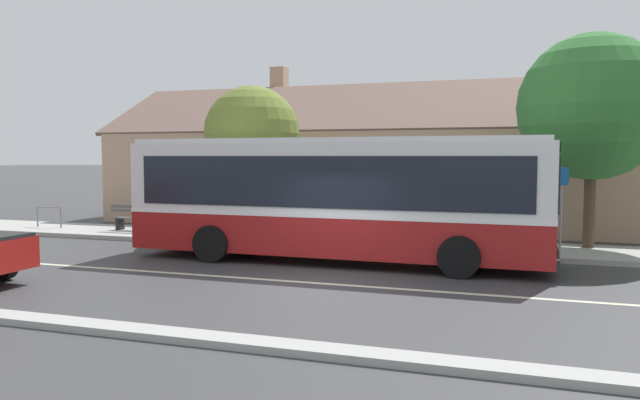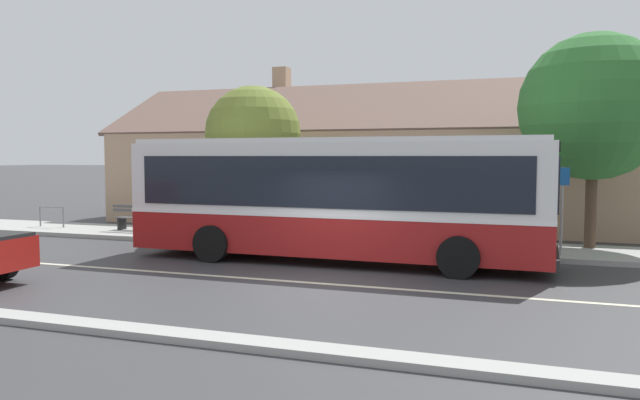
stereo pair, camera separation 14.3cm
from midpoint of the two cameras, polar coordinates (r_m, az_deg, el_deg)
name	(u,v)px [view 1 (the left image)]	position (r m, az deg, el deg)	size (l,w,h in m)	color
ground_plane	(315,283)	(14.10, -0.79, -7.60)	(300.00, 300.00, 0.00)	#38383A
sidewalk_far	(378,244)	(19.76, 5.10, -4.04)	(60.00, 3.00, 0.15)	#9E9E99
curb_near	(211,339)	(9.88, -10.35, -12.41)	(60.00, 0.50, 0.12)	#9E9E99
lane_divider_stripe	(315,283)	(14.10, -0.79, -7.59)	(60.00, 0.16, 0.01)	beige
community_building	(427,175)	(27.41, 9.60, 2.28)	(27.13, 9.40, 7.09)	tan
transit_bus	(335,196)	(16.73, 1.17, 0.38)	(11.28, 2.86, 3.32)	maroon
bench_by_building	(133,219)	(23.57, -16.87, -1.70)	(1.54, 0.51, 0.94)	#4C4C4C
street_tree_primary	(592,107)	(20.00, 23.45, 7.78)	(4.28, 4.28, 6.42)	#4C3828
street_tree_secondary	(251,136)	(21.68, -6.48, 5.80)	(3.29, 3.29, 5.26)	#4C3828
bus_stop_sign	(561,201)	(18.05, 20.97, -0.06)	(0.36, 0.07, 2.40)	gray
bike_rack	(49,213)	(25.83, -23.68, -1.11)	(1.16, 0.06, 0.78)	slate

